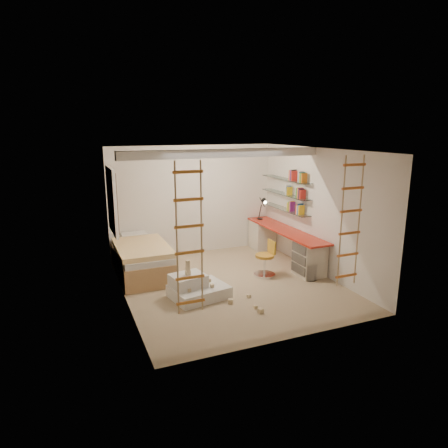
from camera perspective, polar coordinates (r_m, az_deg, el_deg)
name	(u,v)px	position (r m, az deg, el deg)	size (l,w,h in m)	color
floor	(230,284)	(7.92, 0.83, -8.59)	(4.50, 4.50, 0.00)	tan
ceiling_beam	(224,153)	(7.62, 0.00, 10.06)	(4.00, 0.18, 0.16)	white
window_frame	(112,201)	(8.41, -15.74, 3.23)	(0.06, 1.15, 1.35)	white
window_blind	(114,201)	(8.42, -15.47, 3.25)	(0.02, 1.00, 1.20)	#4C2D1E
rope_ladder_left	(189,239)	(5.42, -4.97, -2.22)	(0.41, 0.04, 2.13)	#BF7D20
rope_ladder_right	(350,222)	(6.71, 17.59, 0.26)	(0.41, 0.04, 2.13)	#C46221
waste_bin	(310,272)	(8.27, 12.25, -6.74)	(0.26, 0.26, 0.32)	white
desk	(284,244)	(9.26, 8.55, -2.79)	(0.56, 2.80, 0.75)	red
shelves	(285,194)	(9.32, 8.76, 4.23)	(0.25, 1.80, 0.71)	white
bed	(141,259)	(8.51, -11.70, -4.91)	(1.02, 2.00, 0.69)	#AD7F51
task_lamp	(263,205)	(9.87, 5.63, 2.70)	(0.14, 0.36, 0.57)	black
swivel_chair	(266,263)	(8.30, 5.95, -5.57)	(0.44, 0.44, 0.74)	#B77E23
play_platform	(196,288)	(7.30, -4.03, -9.17)	(1.09, 0.92, 0.43)	silver
toy_blocks	(216,286)	(7.11, -1.19, -8.86)	(1.13, 1.17, 0.70)	#CCB284
books	(286,189)	(9.30, 8.78, 4.93)	(0.14, 0.64, 0.92)	yellow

